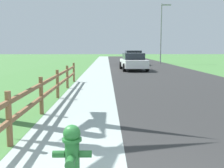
# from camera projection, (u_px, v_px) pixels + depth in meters

# --- Properties ---
(ground_plane) EXTENTS (120.00, 120.00, 0.00)m
(ground_plane) POSITION_uv_depth(u_px,v_px,m) (110.00, 66.00, 27.39)
(ground_plane) COLOR #477E3E
(road_asphalt) EXTENTS (7.00, 66.00, 0.01)m
(road_asphalt) POSITION_uv_depth(u_px,v_px,m) (142.00, 65.00, 29.44)
(road_asphalt) COLOR #2D2D2D
(road_asphalt) RESTS_ON ground
(curb_concrete) EXTENTS (6.00, 66.00, 0.01)m
(curb_concrete) POSITION_uv_depth(u_px,v_px,m) (82.00, 65.00, 29.31)
(curb_concrete) COLOR #9EACA7
(curb_concrete) RESTS_ON ground
(grass_verge) EXTENTS (5.00, 66.00, 0.00)m
(grass_verge) POSITION_uv_depth(u_px,v_px,m) (68.00, 65.00, 29.28)
(grass_verge) COLOR #477E3E
(grass_verge) RESTS_ON ground
(fire_hydrant) EXTENTS (0.51, 0.43, 0.79)m
(fire_hydrant) POSITION_uv_depth(u_px,v_px,m) (72.00, 153.00, 3.55)
(fire_hydrant) COLOR #287233
(fire_hydrant) RESTS_ON ground
(rail_fence) EXTENTS (0.11, 12.29, 1.02)m
(rail_fence) POSITION_uv_depth(u_px,v_px,m) (50.00, 86.00, 8.50)
(rail_fence) COLOR brown
(rail_fence) RESTS_ON ground
(parked_suv_white) EXTENTS (2.14, 4.63, 1.41)m
(parked_suv_white) POSITION_uv_depth(u_px,v_px,m) (133.00, 62.00, 22.33)
(parked_suv_white) COLOR white
(parked_suv_white) RESTS_ON ground
(parked_car_black) EXTENTS (2.12, 4.94, 1.57)m
(parked_car_black) POSITION_uv_depth(u_px,v_px,m) (133.00, 57.00, 30.31)
(parked_car_black) COLOR black
(parked_car_black) RESTS_ON ground
(street_lamp) EXTENTS (1.17, 0.20, 6.98)m
(street_lamp) POSITION_uv_depth(u_px,v_px,m) (162.00, 29.00, 31.87)
(street_lamp) COLOR gray
(street_lamp) RESTS_ON ground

